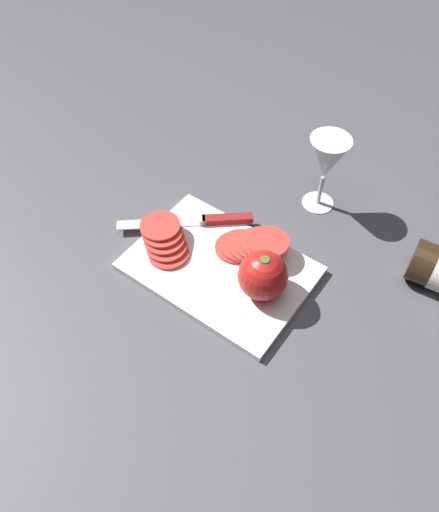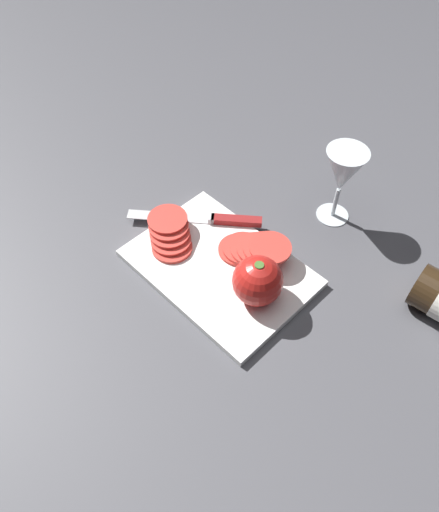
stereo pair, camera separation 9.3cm
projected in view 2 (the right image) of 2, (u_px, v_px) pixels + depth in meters
ground_plane at (228, 268)px, 0.97m from camera, size 3.00×3.00×0.00m
cutting_board at (220, 268)px, 0.96m from camera, size 0.34×0.24×0.02m
wine_glass at (343, 173)px, 0.97m from camera, size 0.08×0.08×0.17m
whole_tomato at (258, 281)px, 0.88m from camera, size 0.09×0.09×0.09m
knife at (220, 220)px, 1.03m from camera, size 0.23×0.20×0.01m
tomato_slice_stack_near at (170, 233)px, 0.99m from camera, size 0.12×0.11×0.03m
tomato_slice_stack_far at (254, 249)px, 0.96m from camera, size 0.14×0.10×0.04m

